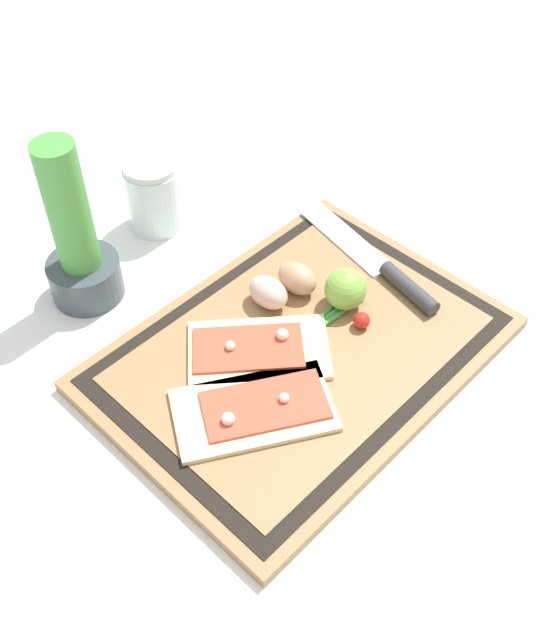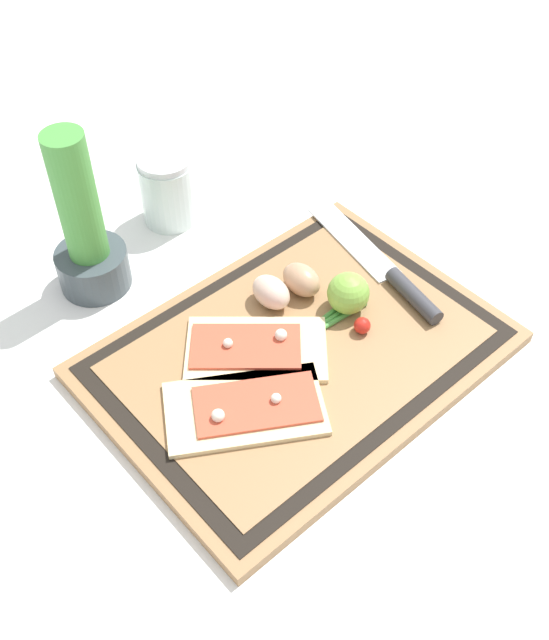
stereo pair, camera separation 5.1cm
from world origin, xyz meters
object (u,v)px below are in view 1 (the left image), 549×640
pizza_slice_far (256,349)px  herb_pot (78,247)px  cherry_tomato_red (362,320)px  knife (387,270)px  pizza_slice_near (256,409)px  egg_brown (297,278)px  egg_pink (268,292)px  lime (345,289)px  sauce_jar (155,199)px

pizza_slice_far → herb_pot: size_ratio=0.83×
cherry_tomato_red → knife: bearing=20.5°
knife → pizza_slice_near: bearing=-173.1°
pizza_slice_near → egg_brown: (0.19, 0.11, 0.02)m
pizza_slice_near → herb_pot: 0.33m
pizza_slice_near → cherry_tomato_red: size_ratio=9.76×
egg_pink → lime: lime is taller
pizza_slice_near → pizza_slice_far: same height
pizza_slice_far → egg_brown: egg_brown is taller
egg_brown → lime: lime is taller
lime → herb_pot: 0.36m
cherry_tomato_red → egg_pink: bearing=115.1°
knife → herb_pot: 0.42m
lime → sauce_jar: sauce_jar is taller
pizza_slice_near → egg_pink: size_ratio=3.63×
herb_pot → cherry_tomato_red: bearing=-58.3°
pizza_slice_near → egg_pink: egg_pink is taller
egg_brown → lime: 0.07m
pizza_slice_near → sauce_jar: 0.40m
egg_brown → cherry_tomato_red: (0.01, -0.11, -0.01)m
herb_pot → sauce_jar: herb_pot is taller
egg_brown → sauce_jar: (-0.03, 0.27, 0.01)m
knife → sauce_jar: sauce_jar is taller
egg_brown → lime: bearing=-70.1°
egg_pink → sauce_jar: size_ratio=0.53×
pizza_slice_far → knife: size_ratio=0.70×
lime → pizza_slice_near: bearing=-169.1°
egg_pink → lime: (0.07, -0.07, 0.01)m
pizza_slice_far → egg_brown: (0.12, 0.04, 0.02)m
knife → lime: bearing=176.7°
pizza_slice_far → herb_pot: 0.28m
pizza_slice_far → knife: bearing=-7.5°
pizza_slice_near → egg_pink: bearing=39.6°
herb_pot → sauce_jar: bearing=15.8°
pizza_slice_far → egg_brown: size_ratio=3.42×
pizza_slice_far → cherry_tomato_red: bearing=-28.0°
lime → cherry_tomato_red: 0.05m
knife → lime: size_ratio=5.13×
egg_pink → lime: 0.10m
pizza_slice_near → herb_pot: bearing=91.5°
pizza_slice_far → sauce_jar: size_ratio=1.83×
lime → knife: bearing=-3.3°
pizza_slice_far → knife: (0.23, -0.03, 0.00)m
egg_brown → cherry_tomato_red: egg_brown is taller
pizza_slice_near → egg_brown: size_ratio=3.63×
knife → egg_brown: egg_brown is taller
egg_brown → knife: bearing=-32.8°
pizza_slice_far → cherry_tomato_red: size_ratio=9.20×
pizza_slice_far → sauce_jar: bearing=73.6°
egg_pink → sauce_jar: bearing=86.0°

